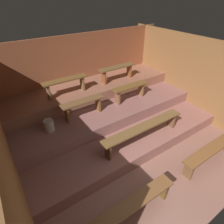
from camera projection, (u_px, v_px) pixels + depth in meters
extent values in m
cube|color=#8D5E4F|center=(122.00, 139.00, 4.99)|extent=(5.84, 5.12, 0.08)
cube|color=#964F31|center=(82.00, 72.00, 5.85)|extent=(5.84, 0.06, 2.25)
cube|color=olive|center=(3.00, 144.00, 3.15)|extent=(0.06, 5.12, 2.25)
cube|color=#915F34|center=(193.00, 77.00, 5.52)|extent=(0.06, 5.12, 2.25)
cube|color=#965F55|center=(110.00, 122.00, 5.28)|extent=(5.04, 3.15, 0.30)
cube|color=#925D58|center=(101.00, 105.00, 5.45)|extent=(5.04, 2.16, 0.30)
cube|color=#945D47|center=(92.00, 89.00, 5.63)|extent=(5.04, 1.17, 0.30)
cube|color=brown|center=(134.00, 203.00, 3.03)|extent=(1.63, 0.25, 0.04)
cube|color=brown|center=(162.00, 189.00, 3.47)|extent=(0.05, 0.20, 0.40)
cube|color=brown|center=(211.00, 149.00, 4.02)|extent=(1.63, 0.25, 0.04)
cube|color=brown|center=(188.00, 171.00, 3.82)|extent=(0.05, 0.20, 0.40)
cube|color=brown|center=(144.00, 127.00, 4.19)|extent=(2.17, 0.25, 0.04)
cube|color=brown|center=(108.00, 151.00, 3.86)|extent=(0.05, 0.20, 0.40)
cube|color=brown|center=(172.00, 120.00, 4.76)|extent=(0.05, 0.20, 0.40)
cube|color=brown|center=(82.00, 101.00, 4.52)|extent=(1.09, 0.25, 0.04)
cube|color=brown|center=(67.00, 114.00, 4.44)|extent=(0.05, 0.20, 0.40)
cube|color=brown|center=(98.00, 104.00, 4.84)|extent=(0.05, 0.20, 0.40)
cube|color=brown|center=(130.00, 86.00, 5.20)|extent=(1.09, 0.25, 0.04)
cube|color=brown|center=(117.00, 97.00, 5.13)|extent=(0.05, 0.20, 0.40)
cube|color=brown|center=(141.00, 89.00, 5.52)|extent=(0.05, 0.20, 0.40)
cube|color=brown|center=(65.00, 80.00, 4.83)|extent=(1.19, 0.25, 0.04)
cube|color=brown|center=(49.00, 92.00, 4.73)|extent=(0.05, 0.20, 0.40)
cube|color=brown|center=(82.00, 83.00, 5.17)|extent=(0.05, 0.20, 0.40)
cube|color=brown|center=(117.00, 67.00, 5.60)|extent=(1.19, 0.25, 0.04)
cube|color=brown|center=(104.00, 77.00, 5.50)|extent=(0.05, 0.20, 0.40)
cube|color=brown|center=(129.00, 71.00, 5.94)|extent=(0.05, 0.20, 0.40)
cylinder|color=#B2A899|center=(49.00, 126.00, 4.17)|extent=(0.21, 0.21, 0.28)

